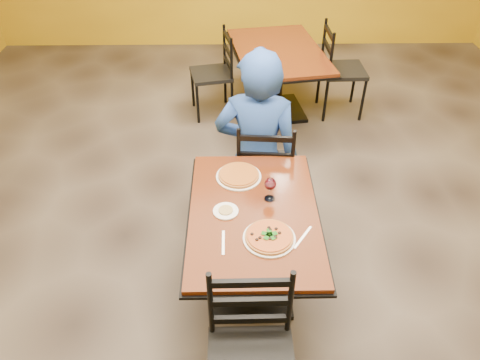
{
  "coord_description": "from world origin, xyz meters",
  "views": [
    {
      "loc": [
        -0.12,
        -2.58,
        2.69
      ],
      "look_at": [
        -0.08,
        -0.3,
        0.85
      ],
      "focal_mm": 34.0,
      "sensor_mm": 36.0,
      "label": 1
    }
  ],
  "objects_px": {
    "chair_second_left": "(211,75)",
    "chair_second_right": "(343,71)",
    "chair_main_far": "(265,168)",
    "table_main": "(253,234)",
    "table_second": "(278,66)",
    "plate_far": "(239,177)",
    "side_plate": "(226,211)",
    "wine_glass": "(270,188)",
    "pizza_main": "(269,236)",
    "plate_main": "(269,238)",
    "pizza_far": "(239,175)",
    "diner": "(258,135)"
  },
  "relations": [
    {
      "from": "plate_main",
      "to": "plate_far",
      "type": "distance_m",
      "value": 0.61
    },
    {
      "from": "plate_main",
      "to": "plate_far",
      "type": "relative_size",
      "value": 1.0
    },
    {
      "from": "table_main",
      "to": "chair_second_right",
      "type": "distance_m",
      "value": 2.74
    },
    {
      "from": "plate_far",
      "to": "table_main",
      "type": "bearing_deg",
      "value": -75.8
    },
    {
      "from": "chair_second_right",
      "to": "wine_glass",
      "type": "distance_m",
      "value": 2.6
    },
    {
      "from": "chair_second_right",
      "to": "side_plate",
      "type": "relative_size",
      "value": 6.29
    },
    {
      "from": "plate_far",
      "to": "chair_main_far",
      "type": "bearing_deg",
      "value": 64.64
    },
    {
      "from": "pizza_main",
      "to": "chair_second_left",
      "type": "bearing_deg",
      "value": 99.24
    },
    {
      "from": "pizza_main",
      "to": "table_main",
      "type": "bearing_deg",
      "value": 109.64
    },
    {
      "from": "plate_far",
      "to": "side_plate",
      "type": "xyz_separation_m",
      "value": [
        -0.09,
        -0.35,
        0.0
      ]
    },
    {
      "from": "chair_second_left",
      "to": "plate_main",
      "type": "bearing_deg",
      "value": -2.76
    },
    {
      "from": "chair_second_left",
      "to": "pizza_main",
      "type": "bearing_deg",
      "value": -2.76
    },
    {
      "from": "plate_far",
      "to": "pizza_far",
      "type": "relative_size",
      "value": 1.11
    },
    {
      "from": "chair_second_left",
      "to": "plate_far",
      "type": "relative_size",
      "value": 3.01
    },
    {
      "from": "chair_second_left",
      "to": "side_plate",
      "type": "xyz_separation_m",
      "value": [
        0.19,
        -2.51,
        0.29
      ]
    },
    {
      "from": "table_main",
      "to": "diner",
      "type": "relative_size",
      "value": 0.86
    },
    {
      "from": "chair_second_left",
      "to": "chair_second_right",
      "type": "bearing_deg",
      "value": 78.0
    },
    {
      "from": "table_second",
      "to": "chair_main_far",
      "type": "bearing_deg",
      "value": -97.77
    },
    {
      "from": "table_second",
      "to": "diner",
      "type": "xyz_separation_m",
      "value": [
        -0.29,
        -1.59,
        0.16
      ]
    },
    {
      "from": "table_main",
      "to": "plate_main",
      "type": "xyz_separation_m",
      "value": [
        0.08,
        -0.23,
        0.2
      ]
    },
    {
      "from": "chair_second_left",
      "to": "chair_second_right",
      "type": "relative_size",
      "value": 0.93
    },
    {
      "from": "table_second",
      "to": "plate_main",
      "type": "distance_m",
      "value": 2.76
    },
    {
      "from": "chair_main_far",
      "to": "table_second",
      "type": "bearing_deg",
      "value": -93.09
    },
    {
      "from": "table_main",
      "to": "plate_main",
      "type": "distance_m",
      "value": 0.31
    },
    {
      "from": "chair_second_right",
      "to": "chair_second_left",
      "type": "bearing_deg",
      "value": 88.2
    },
    {
      "from": "plate_far",
      "to": "wine_glass",
      "type": "bearing_deg",
      "value": -49.2
    },
    {
      "from": "plate_main",
      "to": "pizza_main",
      "type": "height_order",
      "value": "pizza_main"
    },
    {
      "from": "plate_main",
      "to": "side_plate",
      "type": "distance_m",
      "value": 0.35
    },
    {
      "from": "pizza_far",
      "to": "wine_glass",
      "type": "relative_size",
      "value": 1.56
    },
    {
      "from": "pizza_main",
      "to": "chair_main_far",
      "type": "bearing_deg",
      "value": 87.57
    },
    {
      "from": "plate_main",
      "to": "plate_far",
      "type": "height_order",
      "value": "same"
    },
    {
      "from": "pizza_main",
      "to": "side_plate",
      "type": "height_order",
      "value": "pizza_main"
    },
    {
      "from": "table_second",
      "to": "table_main",
      "type": "bearing_deg",
      "value": -98.1
    },
    {
      "from": "chair_main_far",
      "to": "plate_main",
      "type": "distance_m",
      "value": 1.07
    },
    {
      "from": "diner",
      "to": "side_plate",
      "type": "xyz_separation_m",
      "value": [
        -0.24,
        -0.92,
        0.04
      ]
    },
    {
      "from": "side_plate",
      "to": "wine_glass",
      "type": "bearing_deg",
      "value": 22.79
    },
    {
      "from": "diner",
      "to": "pizza_main",
      "type": "relative_size",
      "value": 5.06
    },
    {
      "from": "table_second",
      "to": "wine_glass",
      "type": "height_order",
      "value": "wine_glass"
    },
    {
      "from": "diner",
      "to": "pizza_main",
      "type": "bearing_deg",
      "value": 98.76
    },
    {
      "from": "table_main",
      "to": "table_second",
      "type": "xyz_separation_m",
      "value": [
        0.36,
        2.52,
        0.01
      ]
    },
    {
      "from": "wine_glass",
      "to": "table_main",
      "type": "bearing_deg",
      "value": -129.87
    },
    {
      "from": "chair_main_far",
      "to": "chair_second_right",
      "type": "distance_m",
      "value": 1.96
    },
    {
      "from": "plate_main",
      "to": "chair_second_right",
      "type": "bearing_deg",
      "value": 69.98
    },
    {
      "from": "chair_second_right",
      "to": "pizza_main",
      "type": "height_order",
      "value": "chair_second_right"
    },
    {
      "from": "chair_second_left",
      "to": "side_plate",
      "type": "distance_m",
      "value": 2.53
    },
    {
      "from": "diner",
      "to": "side_plate",
      "type": "relative_size",
      "value": 8.98
    },
    {
      "from": "diner",
      "to": "chair_second_right",
      "type": "bearing_deg",
      "value": -114.49
    },
    {
      "from": "chair_second_left",
      "to": "plate_main",
      "type": "distance_m",
      "value": 2.79
    },
    {
      "from": "table_main",
      "to": "chair_second_left",
      "type": "distance_m",
      "value": 2.54
    },
    {
      "from": "chair_main_far",
      "to": "chair_second_right",
      "type": "height_order",
      "value": "chair_second_right"
    }
  ]
}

